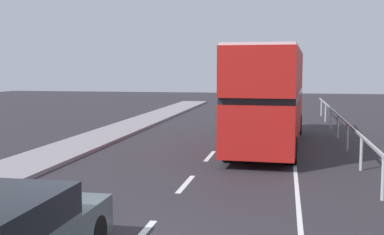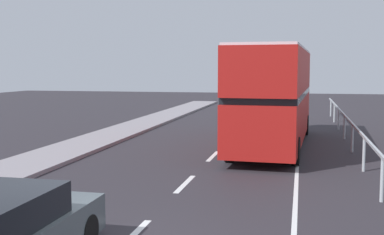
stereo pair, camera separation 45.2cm
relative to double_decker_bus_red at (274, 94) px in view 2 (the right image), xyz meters
The scene contains 3 objects.
lane_paint_markings 5.43m from the double_decker_bus_red, 92.57° to the right, with size 3.33×46.00×0.01m.
bridge_side_railing 5.81m from the double_decker_bus_red, 55.95° to the right, with size 0.10×42.00×1.18m.
double_decker_bus_red is the anchor object (origin of this frame).
Camera 2 is at (3.28, -7.92, 3.39)m, focal length 46.62 mm.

